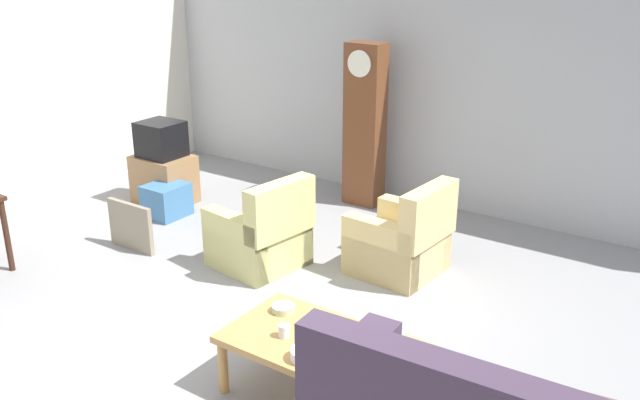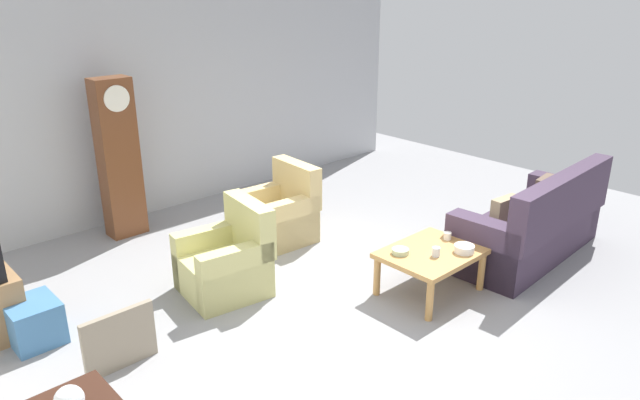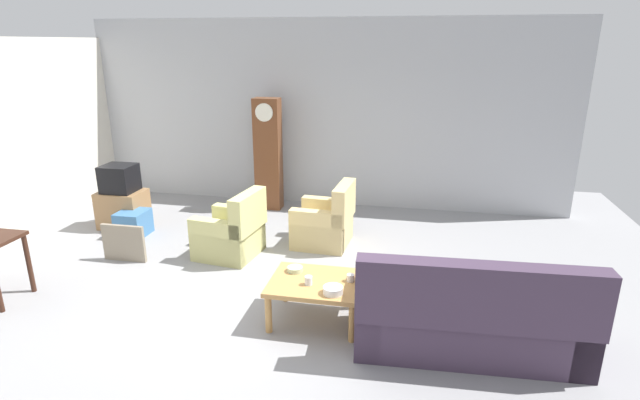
{
  "view_description": "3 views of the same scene",
  "coord_description": "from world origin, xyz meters",
  "px_view_note": "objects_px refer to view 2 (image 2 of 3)",
  "views": [
    {
      "loc": [
        3.09,
        -3.63,
        2.94
      ],
      "look_at": [
        0.15,
        0.66,
        0.99
      ],
      "focal_mm": 38.28,
      "sensor_mm": 36.0,
      "label": 1
    },
    {
      "loc": [
        -3.69,
        -3.48,
        2.96
      ],
      "look_at": [
        -0.04,
        0.45,
        0.95
      ],
      "focal_mm": 33.08,
      "sensor_mm": 36.0,
      "label": 2
    },
    {
      "loc": [
        1.62,
        -4.85,
        2.81
      ],
      "look_at": [
        0.43,
        1.09,
        0.85
      ],
      "focal_mm": 27.56,
      "sensor_mm": 36.0,
      "label": 3
    }
  ],
  "objects_px": {
    "coffee_table_wood": "(431,257)",
    "glass_dome_cloche": "(69,400)",
    "cup_blue_rimmed": "(436,252)",
    "grandfather_clock": "(119,158)",
    "storage_box_blue": "(34,322)",
    "couch_floral": "(532,227)",
    "armchair_olive_near": "(227,263)",
    "bowl_shallow_green": "(400,251)",
    "cup_white_porcelain": "(447,236)",
    "framed_picture_leaning": "(120,340)",
    "bowl_white_stacked": "(464,249)",
    "armchair_olive_far": "(279,216)"
  },
  "relations": [
    {
      "from": "couch_floral",
      "to": "framed_picture_leaning",
      "type": "height_order",
      "value": "couch_floral"
    },
    {
      "from": "cup_white_porcelain",
      "to": "grandfather_clock",
      "type": "bearing_deg",
      "value": 119.43
    },
    {
      "from": "couch_floral",
      "to": "armchair_olive_near",
      "type": "height_order",
      "value": "couch_floral"
    },
    {
      "from": "cup_blue_rimmed",
      "to": "bowl_shallow_green",
      "type": "bearing_deg",
      "value": 127.92
    },
    {
      "from": "coffee_table_wood",
      "to": "bowl_shallow_green",
      "type": "relative_size",
      "value": 5.65
    },
    {
      "from": "storage_box_blue",
      "to": "bowl_white_stacked",
      "type": "xyz_separation_m",
      "value": [
        3.42,
        -2.03,
        0.3
      ]
    },
    {
      "from": "cup_blue_rimmed",
      "to": "bowl_white_stacked",
      "type": "xyz_separation_m",
      "value": [
        0.28,
        -0.13,
        -0.01
      ]
    },
    {
      "from": "bowl_shallow_green",
      "to": "coffee_table_wood",
      "type": "bearing_deg",
      "value": -32.54
    },
    {
      "from": "glass_dome_cloche",
      "to": "cup_white_porcelain",
      "type": "bearing_deg",
      "value": 5.02
    },
    {
      "from": "armchair_olive_far",
      "to": "cup_blue_rimmed",
      "type": "relative_size",
      "value": 10.06
    },
    {
      "from": "armchair_olive_far",
      "to": "bowl_white_stacked",
      "type": "relative_size",
      "value": 4.65
    },
    {
      "from": "grandfather_clock",
      "to": "cup_white_porcelain",
      "type": "bearing_deg",
      "value": -60.57
    },
    {
      "from": "storage_box_blue",
      "to": "couch_floral",
      "type": "bearing_deg",
      "value": -23.55
    },
    {
      "from": "cup_white_porcelain",
      "to": "bowl_shallow_green",
      "type": "distance_m",
      "value": 0.63
    },
    {
      "from": "framed_picture_leaning",
      "to": "glass_dome_cloche",
      "type": "height_order",
      "value": "glass_dome_cloche"
    },
    {
      "from": "grandfather_clock",
      "to": "bowl_shallow_green",
      "type": "distance_m",
      "value": 3.56
    },
    {
      "from": "cup_blue_rimmed",
      "to": "armchair_olive_far",
      "type": "bearing_deg",
      "value": 96.12
    },
    {
      "from": "armchair_olive_near",
      "to": "armchair_olive_far",
      "type": "height_order",
      "value": "same"
    },
    {
      "from": "grandfather_clock",
      "to": "storage_box_blue",
      "type": "relative_size",
      "value": 4.22
    },
    {
      "from": "grandfather_clock",
      "to": "couch_floral",
      "type": "bearing_deg",
      "value": -50.34
    },
    {
      "from": "glass_dome_cloche",
      "to": "grandfather_clock",
      "type": "bearing_deg",
      "value": 61.32
    },
    {
      "from": "coffee_table_wood",
      "to": "cup_blue_rimmed",
      "type": "bearing_deg",
      "value": -121.17
    },
    {
      "from": "cup_blue_rimmed",
      "to": "armchair_olive_near",
      "type": "bearing_deg",
      "value": 133.44
    },
    {
      "from": "framed_picture_leaning",
      "to": "cup_blue_rimmed",
      "type": "xyz_separation_m",
      "value": [
        2.76,
        -1.04,
        0.25
      ]
    },
    {
      "from": "couch_floral",
      "to": "armchair_olive_near",
      "type": "relative_size",
      "value": 2.33
    },
    {
      "from": "couch_floral",
      "to": "grandfather_clock",
      "type": "bearing_deg",
      "value": 129.66
    },
    {
      "from": "coffee_table_wood",
      "to": "cup_blue_rimmed",
      "type": "xyz_separation_m",
      "value": [
        -0.06,
        -0.1,
        0.11
      ]
    },
    {
      "from": "bowl_shallow_green",
      "to": "framed_picture_leaning",
      "type": "bearing_deg",
      "value": 163.27
    },
    {
      "from": "grandfather_clock",
      "to": "cup_white_porcelain",
      "type": "relative_size",
      "value": 24.02
    },
    {
      "from": "coffee_table_wood",
      "to": "grandfather_clock",
      "type": "xyz_separation_m",
      "value": [
        -1.56,
        3.45,
        0.58
      ]
    },
    {
      "from": "cup_blue_rimmed",
      "to": "bowl_white_stacked",
      "type": "height_order",
      "value": "cup_blue_rimmed"
    },
    {
      "from": "grandfather_clock",
      "to": "storage_box_blue",
      "type": "distance_m",
      "value": 2.46
    },
    {
      "from": "cup_blue_rimmed",
      "to": "bowl_white_stacked",
      "type": "bearing_deg",
      "value": -26.01
    },
    {
      "from": "cup_blue_rimmed",
      "to": "bowl_shallow_green",
      "type": "relative_size",
      "value": 0.54
    },
    {
      "from": "coffee_table_wood",
      "to": "glass_dome_cloche",
      "type": "xyz_separation_m",
      "value": [
        -3.61,
        -0.29,
        0.45
      ]
    },
    {
      "from": "armchair_olive_far",
      "to": "cup_blue_rimmed",
      "type": "distance_m",
      "value": 2.15
    },
    {
      "from": "cup_blue_rimmed",
      "to": "framed_picture_leaning",
      "type": "bearing_deg",
      "value": 159.43
    },
    {
      "from": "armchair_olive_near",
      "to": "bowl_shallow_green",
      "type": "bearing_deg",
      "value": -45.46
    },
    {
      "from": "framed_picture_leaning",
      "to": "glass_dome_cloche",
      "type": "bearing_deg",
      "value": -122.77
    },
    {
      "from": "bowl_white_stacked",
      "to": "bowl_shallow_green",
      "type": "xyz_separation_m",
      "value": [
        -0.49,
        0.4,
        -0.01
      ]
    },
    {
      "from": "cup_blue_rimmed",
      "to": "grandfather_clock",
      "type": "bearing_deg",
      "value": 112.96
    },
    {
      "from": "couch_floral",
      "to": "coffee_table_wood",
      "type": "bearing_deg",
      "value": 170.13
    },
    {
      "from": "coffee_table_wood",
      "to": "bowl_white_stacked",
      "type": "distance_m",
      "value": 0.33
    },
    {
      "from": "glass_dome_cloche",
      "to": "cup_blue_rimmed",
      "type": "relative_size",
      "value": 1.78
    },
    {
      "from": "framed_picture_leaning",
      "to": "storage_box_blue",
      "type": "xyz_separation_m",
      "value": [
        -0.39,
        0.86,
        -0.06
      ]
    },
    {
      "from": "armchair_olive_far",
      "to": "grandfather_clock",
      "type": "relative_size",
      "value": 0.48
    },
    {
      "from": "armchair_olive_far",
      "to": "storage_box_blue",
      "type": "xyz_separation_m",
      "value": [
        -2.92,
        -0.23,
        -0.12
      ]
    },
    {
      "from": "grandfather_clock",
      "to": "bowl_shallow_green",
      "type": "height_order",
      "value": "grandfather_clock"
    },
    {
      "from": "framed_picture_leaning",
      "to": "bowl_shallow_green",
      "type": "distance_m",
      "value": 2.67
    },
    {
      "from": "glass_dome_cloche",
      "to": "cup_white_porcelain",
      "type": "height_order",
      "value": "glass_dome_cloche"
    }
  ]
}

